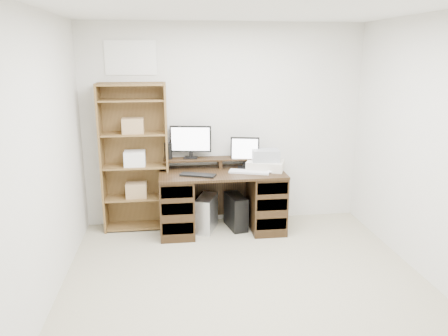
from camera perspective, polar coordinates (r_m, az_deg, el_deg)
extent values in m
cube|color=#AEA588|center=(4.07, 3.74, -17.03)|extent=(3.50, 4.00, 0.02)
cube|color=white|center=(3.48, 4.48, 20.95)|extent=(3.50, 4.00, 0.02)
cube|color=silver|center=(5.52, 0.01, 5.58)|extent=(3.50, 0.02, 2.50)
cube|color=silver|center=(1.78, 17.23, -15.82)|extent=(3.50, 0.02, 2.50)
cube|color=silver|center=(3.67, -24.03, -0.48)|extent=(0.02, 4.00, 2.50)
cube|color=white|center=(5.40, -12.11, 13.91)|extent=(0.60, 0.01, 0.40)
cube|color=black|center=(5.25, -0.27, -0.66)|extent=(1.50, 0.70, 0.03)
cube|color=black|center=(5.33, -6.17, -4.75)|extent=(0.40, 0.66, 0.72)
cube|color=black|center=(5.45, 5.49, -4.26)|extent=(0.40, 0.66, 0.72)
cube|color=black|center=(5.66, -0.68, -3.03)|extent=(1.48, 0.02, 0.65)
cube|color=black|center=(5.09, -6.04, -7.88)|extent=(0.36, 0.01, 0.14)
cube|color=black|center=(5.00, -6.11, -5.34)|extent=(0.36, 0.01, 0.14)
cube|color=black|center=(4.93, -6.17, -3.16)|extent=(0.36, 0.01, 0.14)
cube|color=black|center=(5.22, 6.23, -7.29)|extent=(0.36, 0.01, 0.14)
cube|color=black|center=(5.13, 6.30, -4.80)|extent=(0.36, 0.01, 0.14)
cube|color=black|center=(5.07, 6.37, -2.67)|extent=(0.36, 0.01, 0.14)
cube|color=black|center=(5.41, -7.41, 0.40)|extent=(0.04, 0.20, 0.10)
cube|color=black|center=(5.44, -0.56, 0.61)|extent=(0.04, 0.20, 0.10)
cube|color=black|center=(5.55, 6.12, 0.82)|extent=(0.04, 0.20, 0.10)
cube|color=black|center=(5.43, -0.56, 1.23)|extent=(1.40, 0.22, 0.02)
cube|color=black|center=(5.42, -4.36, 1.36)|extent=(0.18, 0.15, 0.01)
cube|color=black|center=(5.43, -4.35, 1.95)|extent=(0.05, 0.03, 0.09)
cube|color=black|center=(5.39, -4.39, 3.81)|extent=(0.51, 0.12, 0.32)
cube|color=white|center=(5.37, -4.41, 3.78)|extent=(0.46, 0.08, 0.29)
cube|color=black|center=(5.42, 2.71, 0.06)|extent=(0.19, 0.16, 0.01)
cube|color=black|center=(5.42, 2.72, 0.66)|extent=(0.05, 0.04, 0.09)
cube|color=black|center=(5.38, 2.75, 2.43)|extent=(0.35, 0.11, 0.31)
cube|color=white|center=(5.36, 2.74, 2.39)|extent=(0.31, 0.07, 0.27)
cube|color=black|center=(5.39, -7.30, 2.23)|extent=(0.10, 0.10, 0.20)
cube|color=black|center=(5.08, -3.42, -0.92)|extent=(0.43, 0.27, 0.02)
cube|color=silver|center=(5.21, 3.32, -0.51)|extent=(0.50, 0.29, 0.02)
ellipsoid|color=silver|center=(5.21, 5.98, -0.48)|extent=(0.10, 0.08, 0.03)
cube|color=beige|center=(5.36, 5.43, 0.37)|extent=(0.52, 0.46, 0.11)
cube|color=#91959A|center=(5.33, 5.46, 1.67)|extent=(0.35, 0.27, 0.14)
cube|color=silver|center=(5.43, -2.31, -5.93)|extent=(0.32, 0.47, 0.43)
cube|color=black|center=(5.49, 1.55, -5.70)|extent=(0.26, 0.45, 0.42)
cube|color=#19FF33|center=(5.27, 2.34, -5.53)|extent=(0.01, 0.01, 0.01)
cube|color=brown|center=(5.43, -15.65, 1.10)|extent=(0.02, 0.30, 1.80)
cube|color=brown|center=(5.36, -7.44, 1.38)|extent=(0.02, 0.30, 1.80)
cube|color=brown|center=(5.52, -11.47, 1.58)|extent=(0.80, 0.01, 1.80)
cube|color=brown|center=(5.65, -11.11, -7.37)|extent=(0.75, 0.28, 0.02)
cube|color=brown|center=(5.52, -11.30, -3.81)|extent=(0.75, 0.28, 0.02)
cube|color=brown|center=(5.41, -11.51, 0.21)|extent=(0.75, 0.28, 0.02)
cube|color=brown|center=(5.32, -11.73, 4.38)|extent=(0.75, 0.28, 0.02)
cube|color=brown|center=(5.27, -11.96, 8.66)|extent=(0.75, 0.28, 0.02)
cube|color=brown|center=(5.25, -12.07, 10.62)|extent=(0.75, 0.28, 0.02)
cube|color=#A07F54|center=(5.49, -11.35, -2.82)|extent=(0.25, 0.20, 0.18)
cube|color=white|center=(5.38, -11.57, 1.24)|extent=(0.25, 0.20, 0.18)
cube|color=#A07F54|center=(5.30, -11.79, 5.44)|extent=(0.25, 0.20, 0.18)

